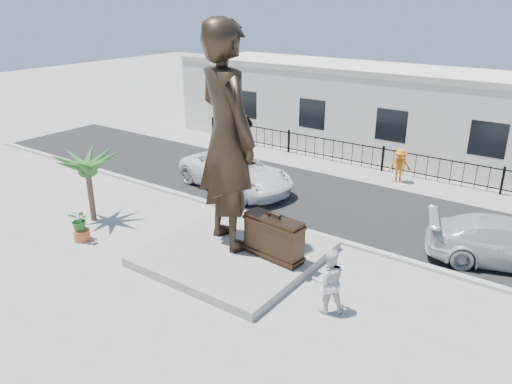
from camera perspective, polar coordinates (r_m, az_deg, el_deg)
ground at (r=15.55m, az=-4.37°, el=-10.12°), size 100.00×100.00×0.00m
street at (r=21.61m, az=9.31°, el=-0.97°), size 40.00×7.00×0.01m
curb at (r=18.76m, az=4.47°, el=-4.12°), size 40.00×0.25×0.12m
far_sidewalk at (r=25.05m, az=13.46°, el=1.87°), size 40.00×2.50×0.02m
plinth at (r=16.76m, az=-2.40°, el=-7.01°), size 5.20×5.20×0.30m
fence at (r=25.58m, az=14.27°, el=3.60°), size 22.00×0.10×1.20m
building at (r=29.03m, az=17.73°, el=8.59°), size 28.00×7.00×4.40m
statue at (r=15.93m, az=-3.31°, el=6.22°), size 3.14×2.67×7.31m
suitcase at (r=15.89m, az=2.05°, el=-5.22°), size 2.04×0.83×1.40m
tourist at (r=13.85m, az=8.31°, el=-10.03°), size 1.16×1.13×1.88m
car_white at (r=22.40m, az=-2.29°, el=2.29°), size 6.08×3.63×1.58m
car_silver at (r=18.06m, az=26.95°, el=-5.18°), size 5.48×3.64×1.48m
worker at (r=24.15m, az=16.10°, el=2.93°), size 1.20×1.06×1.61m
palm_tree at (r=20.50m, az=-18.02°, el=-3.06°), size 1.80×1.80×3.20m
planter at (r=18.89m, az=-19.27°, el=-4.68°), size 0.56×0.56×0.40m
shrub at (r=18.65m, az=-19.50°, el=-3.00°), size 0.89×0.83×0.81m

